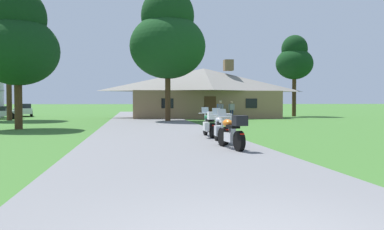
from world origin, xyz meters
name	(u,v)px	position (x,y,z in m)	size (l,w,h in m)	color
ground_plane	(154,128)	(0.00, 20.00, 0.00)	(500.00, 500.00, 0.00)	#386628
asphalt_driveway	(156,130)	(0.00, 18.00, 0.03)	(6.40, 80.00, 0.06)	slate
motorcycle_orange_nearest_to_camera	(232,132)	(1.93, 8.45, 0.62)	(0.76, 2.08, 1.30)	black
motorcycle_silver_second_in_row	(222,129)	(2.03, 10.29, 0.61)	(0.72, 2.08, 1.30)	black
motorcycle_green_farthest_in_row	(210,125)	(2.06, 12.81, 0.61)	(0.73, 2.08, 1.30)	black
stone_lodge	(204,92)	(5.79, 34.73, 2.55)	(14.95, 6.91, 5.85)	#896B4C
bystander_gray_shirt_near_lodge	(232,109)	(7.52, 30.28, 0.93)	(0.55, 0.22, 1.67)	navy
bystander_gray_shirt_beside_signpost	(220,110)	(5.74, 26.98, 0.95)	(0.38, 0.47, 1.69)	navy
bystander_blue_shirt_by_tree	(220,110)	(5.94, 27.96, 0.93)	(0.47, 0.39, 1.67)	#75664C
tree_by_lodge_front	(168,37)	(1.55, 27.84, 6.81)	(6.13, 6.13, 10.84)	#422D19
tree_left_far	(8,32)	(-11.86, 31.92, 7.58)	(5.91, 5.91, 11.47)	#422D19
tree_left_near	(17,41)	(-7.87, 20.15, 5.13)	(4.75, 4.75, 8.25)	#422D19
tree_right_of_lodge	(294,60)	(16.28, 36.89, 6.22)	(4.03, 4.03, 8.90)	#422D19
parked_white_suv_far_left	(23,109)	(-13.16, 41.03, 0.78)	(2.95, 4.92, 1.40)	silver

